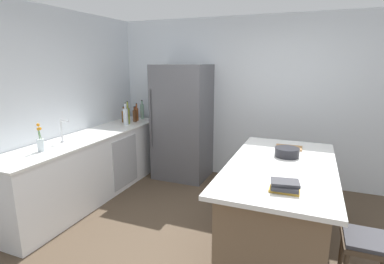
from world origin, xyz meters
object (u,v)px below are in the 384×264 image
object	(u,v)px
sink_faucet	(62,130)
flower_vase	(41,143)
cookbook_stack	(285,186)
mixing_bowl	(287,152)
cutting_board	(289,147)
refrigerator	(182,122)
whiskey_bottle	(124,116)
gin_bottle	(142,111)
soda_bottle	(126,116)
olive_oil_bottle	(128,115)
kitchen_island	(279,205)
bar_stool	(367,251)
hot_sauce_bottle	(136,114)
syrup_bottle	(135,115)
vinegar_bottle	(137,114)

from	to	relation	value
sink_faucet	flower_vase	size ratio (longest dim) A/B	0.91
cookbook_stack	mixing_bowl	world-z (taller)	mixing_bowl
cookbook_stack	cutting_board	bearing A→B (deg)	92.99
refrigerator	whiskey_bottle	distance (m)	1.01
flower_vase	gin_bottle	xyz separation A→B (m)	(0.02, 2.17, 0.03)
soda_bottle	cookbook_stack	xyz separation A→B (m)	(2.62, -1.68, -0.10)
mixing_bowl	flower_vase	bearing A→B (deg)	-162.01
olive_oil_bottle	soda_bottle	distance (m)	0.11
whiskey_bottle	mixing_bowl	size ratio (longest dim) A/B	1.03
kitchen_island	soda_bottle	bearing A→B (deg)	157.91
kitchen_island	gin_bottle	size ratio (longest dim) A/B	5.95
bar_stool	cutting_board	world-z (taller)	cutting_board
kitchen_island	sink_faucet	bearing A→B (deg)	-176.38
bar_stool	soda_bottle	xyz separation A→B (m)	(-3.25, 1.66, 0.53)
soda_bottle	cookbook_stack	distance (m)	3.11
hot_sauce_bottle	syrup_bottle	xyz separation A→B (m)	(0.10, -0.19, 0.01)
kitchen_island	vinegar_bottle	world-z (taller)	vinegar_bottle
mixing_bowl	vinegar_bottle	bearing A→B (deg)	156.29
kitchen_island	vinegar_bottle	size ratio (longest dim) A/B	6.53
bar_stool	hot_sauce_bottle	size ratio (longest dim) A/B	2.66
kitchen_island	sink_faucet	size ratio (longest dim) A/B	6.62
refrigerator	syrup_bottle	xyz separation A→B (m)	(-0.83, -0.13, 0.08)
cookbook_stack	olive_oil_bottle	bearing A→B (deg)	146.03
cutting_board	flower_vase	bearing A→B (deg)	-155.51
syrup_bottle	cutting_board	distance (m)	2.67
syrup_bottle	cookbook_stack	xyz separation A→B (m)	(2.64, -1.97, -0.07)
hot_sauce_bottle	sink_faucet	bearing A→B (deg)	-90.40
flower_vase	vinegar_bottle	bearing A→B (deg)	89.29
flower_vase	vinegar_bottle	world-z (taller)	flower_vase
gin_bottle	cutting_board	world-z (taller)	gin_bottle
cookbook_stack	soda_bottle	bearing A→B (deg)	147.40
refrigerator	sink_faucet	bearing A→B (deg)	-120.11
sink_faucet	cutting_board	world-z (taller)	sink_faucet
refrigerator	olive_oil_bottle	xyz separation A→B (m)	(-0.84, -0.32, 0.12)
flower_vase	vinegar_bottle	xyz separation A→B (m)	(0.02, 1.99, 0.02)
hot_sauce_bottle	mixing_bowl	size ratio (longest dim) A/B	0.91
gin_bottle	olive_oil_bottle	bearing A→B (deg)	-88.94
sink_faucet	mixing_bowl	size ratio (longest dim) A/B	1.16
cutting_board	syrup_bottle	bearing A→B (deg)	164.76
vinegar_bottle	cookbook_stack	world-z (taller)	vinegar_bottle
bar_stool	olive_oil_bottle	bearing A→B (deg)	151.63
gin_bottle	soda_bottle	bearing A→B (deg)	-86.04
olive_oil_bottle	syrup_bottle	bearing A→B (deg)	86.32
flower_vase	gin_bottle	distance (m)	2.17
flower_vase	hot_sauce_bottle	distance (m)	2.09
refrigerator	cutting_board	world-z (taller)	refrigerator
bar_stool	cutting_board	bearing A→B (deg)	118.93
gin_bottle	mixing_bowl	world-z (taller)	gin_bottle
refrigerator	vinegar_bottle	xyz separation A→B (m)	(-0.85, -0.03, 0.09)
bar_stool	vinegar_bottle	xyz separation A→B (m)	(-3.29, 2.06, 0.51)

